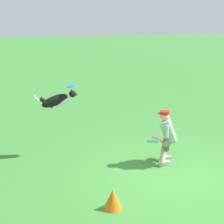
{
  "coord_description": "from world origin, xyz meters",
  "views": [
    {
      "loc": [
        2.22,
        7.02,
        3.82
      ],
      "look_at": [
        1.22,
        -1.21,
        1.19
      ],
      "focal_mm": 58.89,
      "sensor_mm": 36.0,
      "label": 1
    }
  ],
  "objects": [
    {
      "name": "person",
      "position": [
        -0.01,
        -0.8,
        0.7
      ],
      "size": [
        0.68,
        0.65,
        1.29
      ],
      "rotation": [
        0.0,
        0.0,
        -0.33
      ],
      "color": "silver",
      "rests_on": "ground_plane"
    },
    {
      "name": "training_cone",
      "position": [
        1.48,
        1.02,
        0.2
      ],
      "size": [
        0.36,
        0.36,
        0.4
      ],
      "primitive_type": "cone",
      "color": "orange",
      "rests_on": "ground_plane"
    },
    {
      "name": "dog",
      "position": [
        2.52,
        -1.65,
        1.4
      ],
      "size": [
        1.08,
        0.26,
        0.5
      ],
      "rotation": [
        0.0,
        0.0,
        3.17
      ],
      "color": "black"
    },
    {
      "name": "frisbee_flying",
      "position": [
        2.16,
        -1.66,
        1.76
      ],
      "size": [
        0.28,
        0.28,
        0.09
      ],
      "primitive_type": "cylinder",
      "rotation": [
        -0.15,
        -0.14,
        4.44
      ],
      "color": "#3082F1"
    },
    {
      "name": "frisbee_held",
      "position": [
        0.35,
        -0.67,
        0.61
      ],
      "size": [
        0.35,
        0.34,
        0.11
      ],
      "primitive_type": "cylinder",
      "rotation": [
        0.1,
        -0.25,
        0.99
      ],
      "color": "#2197EB",
      "rests_on": "person"
    },
    {
      "name": "ground_plane",
      "position": [
        0.0,
        0.0,
        0.0
      ],
      "size": [
        60.0,
        60.0,
        0.0
      ],
      "primitive_type": "plane",
      "color": "#3D8636"
    }
  ]
}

